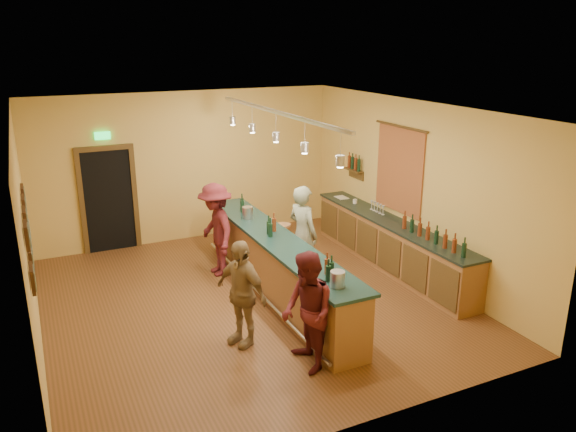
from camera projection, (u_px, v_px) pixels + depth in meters
name	position (u px, v px, depth m)	size (l,w,h in m)	color
floor	(250.00, 300.00, 9.49)	(7.00, 7.00, 0.00)	#573619
ceiling	(246.00, 110.00, 8.51)	(6.50, 7.00, 0.02)	silver
wall_back	(188.00, 167.00, 12.01)	(6.50, 0.02, 3.20)	#DBAD52
wall_front	(368.00, 297.00, 5.99)	(6.50, 0.02, 3.20)	#DBAD52
wall_left	(27.00, 240.00, 7.68)	(0.02, 7.00, 3.20)	#DBAD52
wall_right	(412.00, 188.00, 10.33)	(0.02, 7.00, 3.20)	#DBAD52
doorway	(109.00, 198.00, 11.44)	(1.15, 0.09, 2.48)	black
tapestry	(399.00, 170.00, 10.59)	(0.03, 1.40, 1.60)	maroon
bottle_shelf	(354.00, 165.00, 11.91)	(0.17, 0.55, 0.54)	#443014
picture_grid	(28.00, 232.00, 6.94)	(0.06, 2.20, 0.70)	#382111
back_counter	(391.00, 244.00, 10.71)	(0.60, 4.55, 1.27)	brown
tasting_bar	(277.00, 262.00, 9.51)	(0.73, 5.10, 1.38)	brown
pendant_track	(276.00, 122.00, 8.79)	(0.11, 4.60, 0.50)	silver
bartender	(303.00, 234.00, 10.03)	(0.65, 0.43, 1.78)	gray
customer_a	(307.00, 312.00, 7.32)	(0.80, 0.62, 1.64)	#59191E
customer_b	(241.00, 293.00, 7.95)	(0.93, 0.39, 1.58)	#997A51
customer_c	(216.00, 230.00, 10.32)	(1.13, 0.65, 1.74)	#59191E
bar_stool	(283.00, 231.00, 11.37)	(0.31, 0.31, 0.65)	#AD844E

